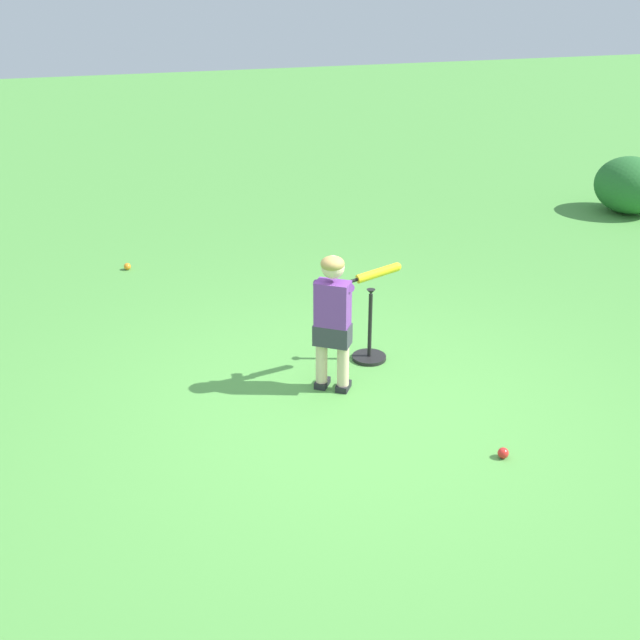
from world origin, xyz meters
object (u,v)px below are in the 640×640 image
at_px(play_ball_far_right, 503,453).
at_px(play_ball_far_left, 127,266).
at_px(child_batter, 335,310).
at_px(batting_tee, 369,348).

bearing_deg(play_ball_far_right, play_ball_far_left, 114.83).
bearing_deg(child_batter, batting_tee, 40.57).
height_order(play_ball_far_right, batting_tee, batting_tee).
height_order(play_ball_far_left, play_ball_far_right, same).
bearing_deg(play_ball_far_right, child_batter, 121.00).
relative_size(play_ball_far_right, batting_tee, 0.12).
bearing_deg(batting_tee, child_batter, -139.43).
bearing_deg(batting_tee, play_ball_far_right, -78.67).
relative_size(child_batter, batting_tee, 1.74).
bearing_deg(child_batter, play_ball_far_right, -59.00).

